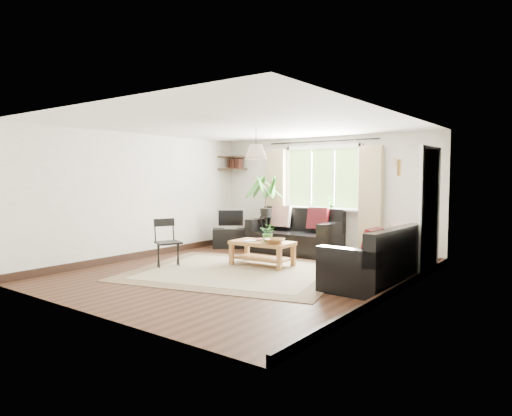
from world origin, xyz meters
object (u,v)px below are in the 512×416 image
Objects in this scene: sofa_right at (372,257)px; coffee_table at (262,254)px; palm_stand at (266,213)px; sofa_back at (294,232)px; folding_chair at (168,243)px; tv_stand at (231,238)px.

sofa_right is 1.61× the size of coffee_table.
palm_stand reaches higher than coffee_table.
coffee_table is 0.67× the size of palm_stand.
sofa_right is at bearing -36.86° from sofa_back.
sofa_back reaches higher than folding_chair.
sofa_right is 2.11m from coffee_table.
sofa_right is at bearing -59.88° from tv_stand.
tv_stand is at bearing -172.49° from palm_stand.
coffee_table is at bearing -26.76° from folding_chair.
coffee_table is at bearing -81.29° from sofa_back.
coffee_table is at bearing -75.11° from tv_stand.
folding_chair reaches higher than coffee_table.
palm_stand reaches higher than tv_stand.
folding_chair is at bearing -139.47° from coffee_table.
folding_chair reaches higher than tv_stand.
sofa_back is 1.55m from tv_stand.
sofa_back is at bearing 10.56° from palm_stand.
tv_stand is 0.94× the size of folding_chair.
sofa_back is 1.73× the size of coffee_table.
sofa_right is at bearing -27.30° from palm_stand.
sofa_back is 2.23× the size of folding_chair.
folding_chair is (-0.97, -2.58, -0.02)m from sofa_back.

